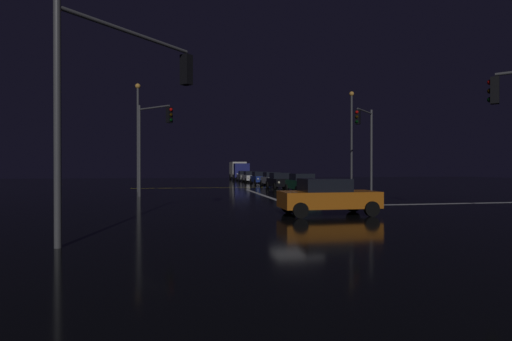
# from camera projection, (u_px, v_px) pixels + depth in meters

# --- Properties ---
(ground) EXTENTS (120.00, 120.00, 0.10)m
(ground) POSITION_uv_depth(u_px,v_px,m) (296.00, 208.00, 20.04)
(ground) COLOR black
(stop_line_north) EXTENTS (0.35, 14.57, 0.01)m
(stop_line_north) POSITION_uv_depth(u_px,v_px,m) (263.00, 195.00, 28.39)
(stop_line_north) COLOR white
(stop_line_north) RESTS_ON ground
(centre_line_ns) EXTENTS (22.00, 0.15, 0.01)m
(centre_line_ns) POSITION_uv_depth(u_px,v_px,m) (241.00, 187.00, 39.80)
(centre_line_ns) COLOR yellow
(centre_line_ns) RESTS_ON ground
(crosswalk_bar_east) EXTENTS (14.57, 0.40, 0.01)m
(crosswalk_bar_east) POSITION_uv_depth(u_px,v_px,m) (442.00, 204.00, 21.62)
(crosswalk_bar_east) COLOR white
(crosswalk_bar_east) RESTS_ON ground
(sedan_green) EXTENTS (2.02, 4.33, 1.57)m
(sedan_green) POSITION_uv_depth(u_px,v_px,m) (302.00, 183.00, 31.31)
(sedan_green) COLOR #14512D
(sedan_green) RESTS_ON ground
(sedan_black) EXTENTS (2.02, 4.33, 1.57)m
(sedan_black) POSITION_uv_depth(u_px,v_px,m) (280.00, 181.00, 36.72)
(sedan_black) COLOR black
(sedan_black) RESTS_ON ground
(sedan_silver) EXTENTS (2.02, 4.33, 1.57)m
(sedan_silver) POSITION_uv_depth(u_px,v_px,m) (272.00, 179.00, 42.34)
(sedan_silver) COLOR #B7B7BC
(sedan_silver) RESTS_ON ground
(sedan_blue) EXTENTS (2.02, 4.33, 1.57)m
(sedan_blue) POSITION_uv_depth(u_px,v_px,m) (260.00, 178.00, 48.02)
(sedan_blue) COLOR navy
(sedan_blue) RESTS_ON ground
(sedan_white) EXTENTS (2.02, 4.33, 1.57)m
(sedan_white) POSITION_uv_depth(u_px,v_px,m) (250.00, 177.00, 53.75)
(sedan_white) COLOR silver
(sedan_white) RESTS_ON ground
(sedan_gray) EXTENTS (2.02, 4.33, 1.57)m
(sedan_gray) POSITION_uv_depth(u_px,v_px,m) (244.00, 176.00, 59.36)
(sedan_gray) COLOR slate
(sedan_gray) RESTS_ON ground
(box_truck) EXTENTS (2.68, 8.28, 3.08)m
(box_truck) POSITION_uv_depth(u_px,v_px,m) (239.00, 170.00, 66.05)
(box_truck) COLOR navy
(box_truck) RESTS_ON ground
(sedan_orange_crossing) EXTENTS (4.33, 2.02, 1.57)m
(sedan_orange_crossing) POSITION_uv_depth(u_px,v_px,m) (328.00, 196.00, 16.52)
(sedan_orange_crossing) COLOR #C66014
(sedan_orange_crossing) RESTS_ON ground
(traffic_signal_ne) EXTENTS (2.56, 2.56, 6.66)m
(traffic_signal_ne) POSITION_uv_depth(u_px,v_px,m) (366.00, 136.00, 29.31)
(traffic_signal_ne) COLOR #4C4C51
(traffic_signal_ne) RESTS_ON ground
(traffic_signal_sw) EXTENTS (3.54, 3.54, 6.40)m
(traffic_signal_sw) POSITION_uv_depth(u_px,v_px,m) (123.00, 86.00, 11.23)
(traffic_signal_sw) COLOR #4C4C51
(traffic_signal_sw) RESTS_ON ground
(traffic_signal_nw) EXTENTS (2.48, 2.48, 6.48)m
(traffic_signal_nw) POSITION_uv_depth(u_px,v_px,m) (151.00, 134.00, 26.40)
(traffic_signal_nw) COLOR #4C4C51
(traffic_signal_nw) RESTS_ON ground
(streetlamp_left_near) EXTENTS (0.44, 0.44, 9.13)m
(streetlamp_left_near) POSITION_uv_depth(u_px,v_px,m) (138.00, 130.00, 32.10)
(streetlamp_left_near) COLOR #424247
(streetlamp_left_near) RESTS_ON ground
(streetlamp_right_near) EXTENTS (0.44, 0.44, 9.17)m
(streetlamp_right_near) POSITION_uv_depth(u_px,v_px,m) (352.00, 133.00, 35.63)
(streetlamp_right_near) COLOR #424247
(streetlamp_right_near) RESTS_ON ground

